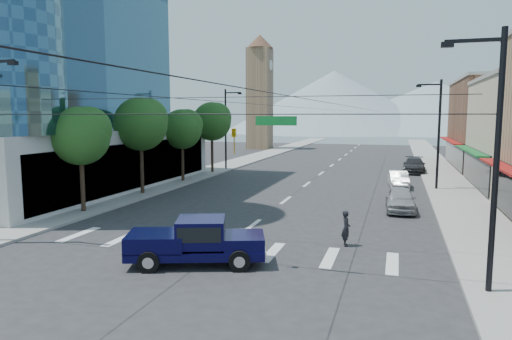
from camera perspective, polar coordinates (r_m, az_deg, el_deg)
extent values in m
plane|color=#28282B|center=(20.32, -5.76, -10.82)|extent=(160.00, 160.00, 0.00)
cube|color=gray|center=(61.33, -1.47, 1.20)|extent=(4.00, 120.00, 0.15)
cube|color=gray|center=(58.27, 21.49, 0.42)|extent=(4.00, 120.00, 0.15)
cube|color=#8C6B4C|center=(83.40, 0.47, 8.86)|extent=(4.00, 4.00, 18.00)
cone|color=brown|center=(84.37, 0.48, 15.80)|extent=(4.80, 4.80, 2.40)
cone|color=gray|center=(169.37, 9.71, 8.45)|extent=(80.00, 80.00, 22.00)
cone|color=gray|center=(178.24, 21.45, 7.35)|extent=(90.00, 90.00, 18.00)
cylinder|color=black|center=(30.59, -20.90, -0.87)|extent=(0.28, 0.28, 4.55)
sphere|color=#204717|center=(30.37, -21.11, 4.00)|extent=(3.64, 3.64, 3.64)
sphere|color=#204717|center=(30.34, -20.20, 4.79)|extent=(2.86, 2.86, 2.86)
cylinder|color=black|center=(36.27, -14.09, 0.98)|extent=(0.28, 0.28, 5.11)
sphere|color=#204717|center=(36.10, -14.23, 5.59)|extent=(4.09, 4.09, 4.09)
sphere|color=#204717|center=(36.14, -13.46, 6.25)|extent=(3.21, 3.21, 3.21)
cylinder|color=black|center=(42.40, -9.16, 1.55)|extent=(0.28, 0.28, 4.55)
sphere|color=#204717|center=(42.24, -9.23, 5.06)|extent=(3.64, 3.64, 3.64)
sphere|color=#204717|center=(42.32, -8.57, 5.62)|extent=(2.86, 2.86, 2.86)
cylinder|color=black|center=(48.72, -5.51, 2.62)|extent=(0.28, 0.28, 5.11)
sphere|color=#204717|center=(48.59, -5.55, 6.06)|extent=(4.09, 4.09, 4.09)
sphere|color=#204717|center=(48.71, -4.98, 6.54)|extent=(3.21, 3.21, 3.21)
cylinder|color=black|center=(17.16, 27.83, 0.51)|extent=(0.20, 0.20, 9.00)
cylinder|color=black|center=(18.44, -7.22, 6.94)|extent=(21.60, 0.04, 0.04)
imported|color=gold|center=(17.90, -2.78, 3.62)|extent=(0.16, 0.20, 1.00)
cube|color=#0C6626|center=(17.36, 2.51, 6.16)|extent=(1.60, 0.06, 0.35)
cylinder|color=black|center=(51.24, -3.81, 5.03)|extent=(0.20, 0.20, 9.00)
cube|color=black|center=(50.96, -2.89, 9.63)|extent=(1.80, 0.12, 0.12)
cube|color=black|center=(50.68, -2.03, 9.54)|extent=(0.40, 0.25, 0.18)
cylinder|color=black|center=(39.95, 21.88, 4.01)|extent=(0.20, 0.20, 9.00)
cube|color=black|center=(39.92, 20.84, 9.95)|extent=(1.80, 0.12, 0.12)
cube|color=black|center=(39.88, 19.67, 9.86)|extent=(0.40, 0.25, 0.18)
cube|color=#080733|center=(19.36, -7.46, -10.01)|extent=(5.96, 3.77, 0.36)
cube|color=#080733|center=(19.16, -1.48, -8.86)|extent=(2.18, 2.37, 0.56)
cube|color=#080733|center=(19.12, -6.88, -7.68)|extent=(2.45, 2.42, 1.12)
cube|color=black|center=(19.10, -6.89, -7.38)|extent=(2.27, 2.38, 0.61)
cube|color=#080733|center=(19.46, -12.32, -8.62)|extent=(2.88, 2.70, 0.66)
cube|color=silver|center=(19.30, 0.98, -10.00)|extent=(0.75, 1.87, 0.36)
cube|color=silver|center=(19.82, -15.66, -9.80)|extent=(0.75, 1.87, 0.31)
cylinder|color=black|center=(18.39, -2.09, -11.30)|extent=(0.91, 0.57, 0.86)
cylinder|color=black|center=(20.24, -2.08, -9.59)|extent=(0.91, 0.57, 0.86)
cylinder|color=black|center=(18.74, -13.27, -11.13)|extent=(0.91, 0.57, 0.86)
cylinder|color=black|center=(20.56, -12.21, -9.48)|extent=(0.91, 0.57, 0.86)
imported|color=black|center=(22.12, 11.19, -7.16)|extent=(0.56, 0.70, 1.69)
imported|color=#A9A8AC|center=(30.85, 17.60, -3.51)|extent=(2.00, 4.57, 1.53)
imported|color=silver|center=(40.84, 17.37, -1.11)|extent=(1.87, 4.37, 1.40)
imported|color=#2A292C|center=(51.66, 19.16, 0.55)|extent=(2.35, 5.53, 1.59)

